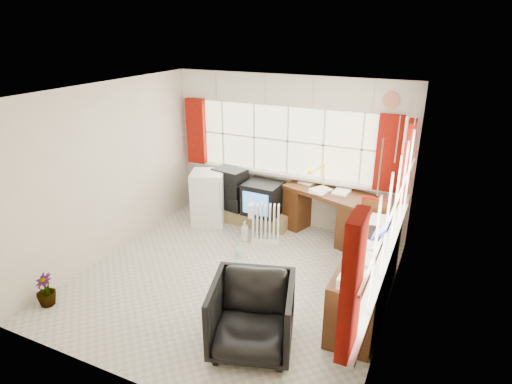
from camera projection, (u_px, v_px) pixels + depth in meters
ground at (233, 279)px, 5.81m from camera, size 4.00×4.00×0.00m
room_walls at (230, 174)px, 5.26m from camera, size 4.00×4.00×4.00m
window_back at (286, 171)px, 7.10m from camera, size 3.70×0.12×3.60m
window_right at (388, 246)px, 4.70m from camera, size 0.12×3.70×3.60m
curtains at (325, 166)px, 5.69m from camera, size 3.83×3.83×1.15m
overhead_cabinets at (334, 106)px, 5.42m from camera, size 3.98×3.98×0.48m
desk at (327, 210)px, 6.87m from camera, size 1.50×1.06×0.81m
desk_lamp at (324, 171)px, 6.71m from camera, size 0.17×0.16×0.42m
task_chair at (373, 230)px, 6.00m from camera, size 0.43×0.45×0.98m
office_chair at (252, 316)px, 4.45m from camera, size 1.05×1.07×0.79m
radiator at (266, 227)px, 6.67m from camera, size 0.46×0.30×0.65m
credenza at (367, 276)px, 5.15m from camera, size 0.50×2.00×0.85m
file_tray at (378, 237)px, 5.20m from camera, size 0.31×0.39×0.12m
tv_bench at (251, 215)px, 7.43m from camera, size 1.40×0.50×0.25m
crt_tv at (263, 198)px, 7.12m from camera, size 0.61×0.58×0.54m
hifi_stack at (230, 189)px, 7.37m from camera, size 0.72×0.53×0.68m
mini_fridge at (208, 198)px, 7.30m from camera, size 0.70×0.70×0.91m
spray_bottle_a at (245, 231)px, 6.78m from camera, size 0.14×0.14×0.33m
spray_bottle_b at (239, 252)px, 6.29m from camera, size 0.08×0.08×0.18m
flower_vase at (46, 290)px, 5.20m from camera, size 0.27×0.27×0.42m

